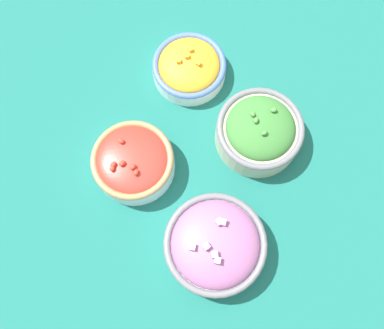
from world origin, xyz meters
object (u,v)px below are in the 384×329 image
bowl_cherry_tomatoes (133,162)px  bowl_squash (189,67)px  bowl_broccoli (259,131)px  bowl_red_onion (215,245)px

bowl_cherry_tomatoes → bowl_squash: (0.15, -0.17, -0.01)m
bowl_squash → bowl_broccoli: size_ratio=0.91×
bowl_cherry_tomatoes → bowl_squash: bowl_cherry_tomatoes is taller
bowl_red_onion → bowl_squash: bearing=-14.0°
bowl_cherry_tomatoes → bowl_squash: size_ratio=1.03×
bowl_red_onion → bowl_broccoli: bearing=-43.6°
bowl_squash → bowl_red_onion: bearing=166.0°
bowl_cherry_tomatoes → bowl_squash: 0.22m
bowl_red_onion → bowl_broccoli: size_ratio=1.10×
bowl_cherry_tomatoes → bowl_red_onion: bearing=-156.9°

